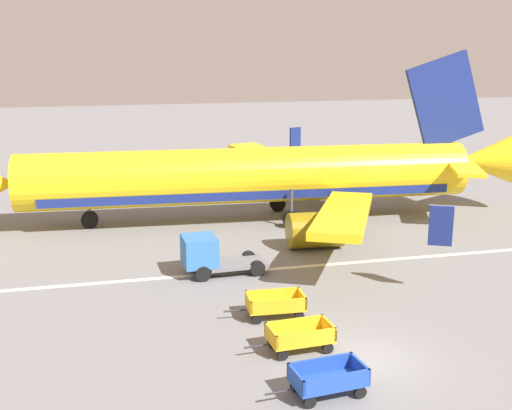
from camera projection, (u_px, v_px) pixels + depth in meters
name	position (u px, v px, depth m)	size (l,w,h in m)	color
ground_plane	(371.00, 360.00, 24.79)	(220.00, 220.00, 0.00)	slate
apron_stripe	(291.00, 268.00, 35.02)	(120.00, 0.36, 0.01)	silver
airplane	(263.00, 176.00, 43.79)	(37.65, 30.24, 11.34)	yellow
baggage_cart_nearest	(328.00, 379.00, 22.22)	(3.61, 1.66, 1.07)	#234CB2
baggage_cart_second_in_row	(300.00, 336.00, 25.45)	(3.59, 1.58, 1.07)	gold
baggage_cart_third_in_row	(275.00, 304.00, 28.56)	(3.58, 1.52, 1.07)	gold
service_truck_beside_carts	(209.00, 255.00, 33.72)	(4.46, 2.18, 2.10)	slate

